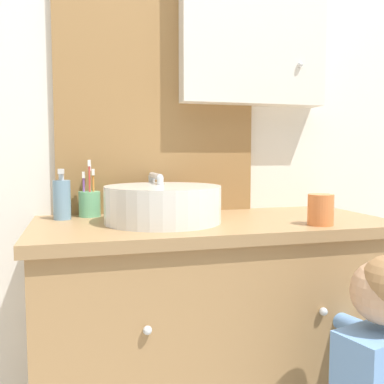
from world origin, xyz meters
name	(u,v)px	position (x,y,z in m)	size (l,w,h in m)	color
wall_back	(193,106)	(0.01, 0.62, 1.27)	(3.20, 0.18, 2.50)	silver
vanity_counter	(213,347)	(0.00, 0.34, 0.44)	(1.16, 0.53, 0.87)	#A37A4C
sink_basin	(163,203)	(-0.17, 0.34, 0.93)	(0.37, 0.42, 0.15)	silver
toothbrush_holder	(90,202)	(-0.39, 0.53, 0.92)	(0.07, 0.07, 0.20)	#66B27F
soap_dispenser	(62,199)	(-0.48, 0.48, 0.94)	(0.06, 0.06, 0.17)	#6B93B2
drinking_cup	(321,210)	(0.29, 0.16, 0.92)	(0.08, 0.08, 0.10)	orange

